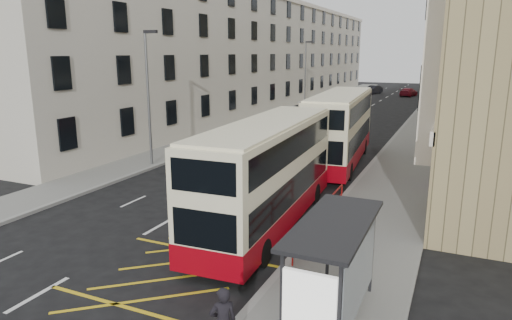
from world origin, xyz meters
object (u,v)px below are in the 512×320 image
at_px(bus_shelter, 335,256).
at_px(street_lamp_far, 306,72).
at_px(double_decker_front, 267,174).
at_px(pedestrian_mid, 301,309).
at_px(street_lamp_near, 149,91).
at_px(car_silver, 344,95).
at_px(car_dark, 373,90).
at_px(pedestrian_far, 354,231).
at_px(car_red, 409,92).
at_px(double_decker_rear, 340,129).
at_px(white_van, 303,109).

distance_m(bus_shelter, street_lamp_far, 44.94).
xyz_separation_m(double_decker_front, pedestrian_mid, (3.74, -6.85, -1.20)).
xyz_separation_m(bus_shelter, street_lamp_near, (-14.69, 12.39, 2.50)).
height_order(car_silver, car_dark, car_silver).
height_order(double_decker_front, pedestrian_far, double_decker_front).
bearing_deg(car_red, street_lamp_far, 81.99).
bearing_deg(double_decker_rear, car_silver, 98.27).
distance_m(bus_shelter, car_dark, 70.05).
bearing_deg(car_silver, car_red, 64.23).
relative_size(double_decker_front, pedestrian_mid, 6.48).
distance_m(bus_shelter, car_silver, 58.08).
relative_size(bus_shelter, street_lamp_far, 0.53).
distance_m(bus_shelter, car_red, 67.44).
bearing_deg(pedestrian_mid, street_lamp_near, 124.08).
xyz_separation_m(pedestrian_far, white_van, (-13.04, 33.74, -0.21)).
xyz_separation_m(pedestrian_far, car_dark, (-10.88, 64.52, -0.28)).
bearing_deg(white_van, street_lamp_far, 113.63).
height_order(double_decker_rear, car_red, double_decker_rear).
xyz_separation_m(street_lamp_near, white_van, (1.15, 25.93, -3.86)).
relative_size(street_lamp_far, white_van, 1.43).
relative_size(double_decker_front, double_decker_rear, 0.95).
height_order(pedestrian_far, car_silver, pedestrian_far).
xyz_separation_m(pedestrian_mid, car_dark, (-10.80, 69.85, -0.28)).
distance_m(car_silver, car_dark, 12.74).
bearing_deg(pedestrian_far, bus_shelter, 95.37).
relative_size(pedestrian_far, car_silver, 0.38).
bearing_deg(street_lamp_far, street_lamp_near, -90.00).
distance_m(double_decker_front, pedestrian_mid, 7.90).
relative_size(bus_shelter, car_dark, 0.99).
height_order(street_lamp_far, white_van, street_lamp_far).
bearing_deg(street_lamp_near, car_dark, 86.67).
bearing_deg(pedestrian_far, pedestrian_mid, 88.18).
bearing_deg(street_lamp_far, car_red, 69.52).
relative_size(bus_shelter, white_van, 0.76).
xyz_separation_m(street_lamp_near, pedestrian_mid, (14.10, -13.14, -3.65)).
bearing_deg(car_dark, white_van, -74.94).
distance_m(double_decker_rear, pedestrian_mid, 18.82).
height_order(street_lamp_far, double_decker_rear, street_lamp_far).
bearing_deg(car_silver, bus_shelter, -65.97).
bearing_deg(street_lamp_far, double_decker_front, -74.06).
xyz_separation_m(street_lamp_far, double_decker_rear, (10.39, -24.74, -2.36)).
relative_size(white_van, car_dark, 1.30).
bearing_deg(pedestrian_mid, pedestrian_far, 76.19).
distance_m(car_silver, car_red, 13.31).
relative_size(street_lamp_far, pedestrian_mid, 4.77).
distance_m(street_lamp_near, pedestrian_mid, 19.62).
height_order(double_decker_front, car_red, double_decker_front).
distance_m(double_decker_front, pedestrian_far, 4.29).
relative_size(street_lamp_far, double_decker_rear, 0.70).
height_order(double_decker_rear, car_dark, double_decker_rear).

